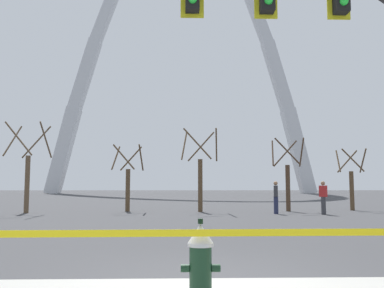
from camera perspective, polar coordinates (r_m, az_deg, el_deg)
ground_plane at (r=6.54m, az=1.71°, el=-17.78°), size 240.00×240.00×0.00m
fire_hydrant at (r=5.11m, az=1.15°, el=-15.89°), size 0.46×0.48×0.99m
caution_tape_barrier at (r=4.91m, az=1.91°, el=-14.34°), size 5.09×0.12×0.92m
traffic_signal_gantry at (r=8.83m, az=22.20°, el=14.84°), size 7.82×0.44×6.00m
monument_arch at (r=77.57m, az=-1.37°, el=10.60°), size 47.36×2.35×53.21m
tree_far_left at (r=23.09m, az=-21.31°, el=-3.64°), size 2.09×2.11×4.56m
tree_left_mid at (r=23.05m, az=-8.65°, el=-5.07°), size 1.65×1.66×3.56m
tree_center_left at (r=22.47m, az=1.10°, el=-4.20°), size 2.01×2.02×4.36m
tree_center_right at (r=23.55m, az=12.78°, el=-4.61°), size 1.81×1.82×3.92m
tree_right_mid at (r=25.47m, az=20.71°, el=-4.94°), size 1.60×1.61×3.43m
pedestrian_walking_left at (r=21.34m, az=17.29°, el=-6.89°), size 0.38×0.39×1.59m
pedestrian_standing_center at (r=21.28m, az=11.25°, el=-7.04°), size 0.27×0.38×1.59m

